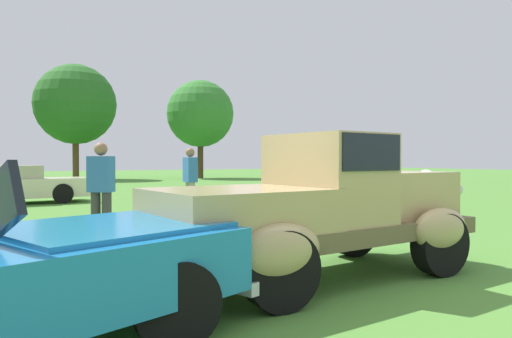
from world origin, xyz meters
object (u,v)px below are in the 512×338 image
at_px(feature_pickup_truck, 323,205).
at_px(show_car_cream, 10,185).
at_px(show_car_yellow, 354,177).
at_px(spectator_near_truck, 101,189).
at_px(spectator_far_side, 190,180).

distance_m(feature_pickup_truck, show_car_cream, 12.76).
relative_size(show_car_yellow, spectator_near_truck, 2.86).
distance_m(show_car_cream, spectator_far_side, 7.11).
height_order(show_car_yellow, spectator_near_truck, spectator_near_truck).
bearing_deg(spectator_far_side, show_car_yellow, 31.20).
bearing_deg(spectator_near_truck, show_car_yellow, 34.78).
bearing_deg(show_car_cream, spectator_far_side, -57.76).
bearing_deg(spectator_far_side, show_car_cream, 122.24).
relative_size(spectator_near_truck, spectator_far_side, 1.00).
distance_m(show_car_cream, show_car_yellow, 13.95).
height_order(feature_pickup_truck, spectator_far_side, feature_pickup_truck).
xyz_separation_m(show_car_cream, spectator_near_truck, (1.21, -8.70, 0.31)).
relative_size(show_car_yellow, spectator_far_side, 2.86).
height_order(feature_pickup_truck, spectator_near_truck, feature_pickup_truck).
height_order(show_car_cream, show_car_yellow, same).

